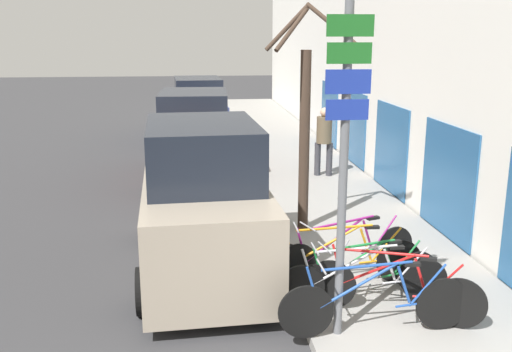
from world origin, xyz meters
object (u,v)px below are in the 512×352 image
object	(u,v)px
bicycle_0	(375,304)
parked_car_0	(203,204)
signpost	(344,159)
street_tree	(305,127)
bicycle_2	(364,280)
parked_car_1	(195,139)
parked_car_2	(198,111)
bicycle_4	(342,260)
bicycle_5	(348,253)
pedestrian_near	(324,137)
bicycle_3	(367,275)
bicycle_1	(393,289)

from	to	relation	value
bicycle_0	parked_car_0	distance (m)	3.34
signpost	street_tree	distance (m)	3.93
bicycle_2	parked_car_1	world-z (taller)	parked_car_1
parked_car_1	parked_car_2	bearing A→B (deg)	90.39
bicycle_4	bicycle_5	xyz separation A→B (m)	(0.16, 0.26, 0.00)
parked_car_2	pedestrian_near	distance (m)	7.39
pedestrian_near	parked_car_1	bearing A→B (deg)	-176.33
parked_car_2	street_tree	distance (m)	11.02
bicycle_5	parked_car_2	xyz separation A→B (m)	(-2.05, 13.11, 0.47)
bicycle_3	pedestrian_near	xyz separation A→B (m)	(1.05, 7.20, 0.66)
signpost	bicycle_1	world-z (taller)	signpost
bicycle_1	pedestrian_near	world-z (taller)	pedestrian_near
parked_car_2	bicycle_0	bearing A→B (deg)	-85.27
parked_car_0	parked_car_1	xyz separation A→B (m)	(-0.08, 6.27, -0.06)
street_tree	parked_car_1	bearing A→B (deg)	112.17
bicycle_1	pedestrian_near	distance (m)	7.79
street_tree	bicycle_3	bearing A→B (deg)	-84.32
bicycle_5	bicycle_2	bearing A→B (deg)	159.61
bicycle_4	bicycle_1	bearing A→B (deg)	-156.45
pedestrian_near	street_tree	distance (m)	4.46
bicycle_1	parked_car_2	xyz separation A→B (m)	(-2.31, 14.39, 0.48)
signpost	parked_car_2	bearing A→B (deg)	95.80
bicycle_2	parked_car_2	distance (m)	14.20
bicycle_1	parked_car_1	world-z (taller)	parked_car_1
pedestrian_near	bicycle_4	bearing A→B (deg)	-84.57
signpost	pedestrian_near	distance (m)	8.31
signpost	bicycle_2	bearing A→B (deg)	51.82
bicycle_1	parked_car_2	distance (m)	14.59
parked_car_0	parked_car_1	distance (m)	6.27
signpost	bicycle_3	bearing A→B (deg)	53.94
bicycle_5	parked_car_1	size ratio (longest dim) A/B	0.48
bicycle_0	bicycle_2	bearing A→B (deg)	-6.65
parked_car_2	pedestrian_near	world-z (taller)	parked_car_2
signpost	parked_car_1	world-z (taller)	signpost
bicycle_0	pedestrian_near	world-z (taller)	pedestrian_near
bicycle_4	bicycle_5	distance (m)	0.30
bicycle_4	street_tree	world-z (taller)	street_tree
bicycle_0	bicycle_2	xyz separation A→B (m)	(0.08, 0.73, -0.02)
bicycle_0	street_tree	size ratio (longest dim) A/B	0.58
bicycle_4	parked_car_2	xyz separation A→B (m)	(-1.90, 13.36, 0.47)
bicycle_4	bicycle_5	world-z (taller)	same
parked_car_2	street_tree	bearing A→B (deg)	-83.25
bicycle_1	bicycle_5	xyz separation A→B (m)	(-0.26, 1.29, 0.01)
parked_car_0	pedestrian_near	bearing A→B (deg)	56.76
bicycle_1	street_tree	distance (m)	3.94
bicycle_4	pedestrian_near	world-z (taller)	pedestrian_near
parked_car_0	street_tree	xyz separation A→B (m)	(1.91, 1.39, 1.00)
bicycle_0	bicycle_3	world-z (taller)	bicycle_0
bicycle_1	parked_car_0	xyz separation A→B (m)	(-2.41, 2.19, 0.58)
bicycle_1	street_tree	xyz separation A→B (m)	(-0.50, 3.58, 1.57)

